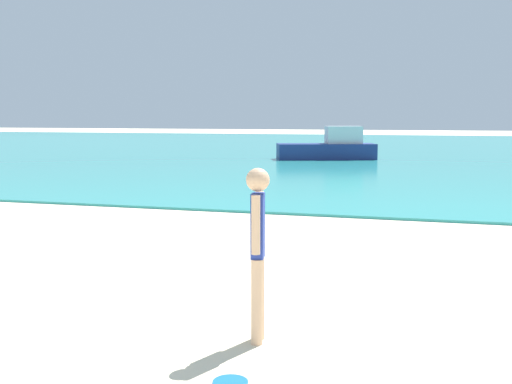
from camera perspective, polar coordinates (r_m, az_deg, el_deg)
name	(u,v)px	position (r m, az deg, el deg)	size (l,w,h in m)	color
water	(400,148)	(43.46, 12.95, 3.88)	(160.00, 60.00, 0.06)	teal
person_standing	(258,244)	(6.00, 0.16, -4.76)	(0.22, 0.38, 1.69)	#DDAD84
frisbee	(230,383)	(5.35, -2.34, -16.91)	(0.29, 0.29, 0.03)	blue
boat_far	(330,148)	(31.36, 6.72, 4.01)	(5.03, 3.12, 1.63)	navy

